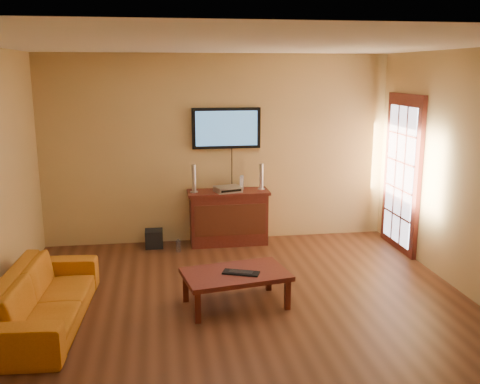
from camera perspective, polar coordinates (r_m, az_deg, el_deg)
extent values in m
plane|color=#3C1F10|center=(5.73, 0.67, -12.59)|extent=(5.00, 5.00, 0.00)
plane|color=tan|center=(7.74, -2.35, 4.56)|extent=(5.00, 0.00, 5.00)
plane|color=tan|center=(6.21, 24.10, 1.39)|extent=(0.00, 5.00, 5.00)
plane|color=white|center=(5.18, 0.75, 15.46)|extent=(5.00, 5.00, 0.00)
cube|color=#43150F|center=(7.70, 16.89, 1.72)|extent=(0.06, 1.02, 2.22)
cube|color=white|center=(7.69, 16.65, 1.71)|extent=(0.01, 0.79, 1.89)
cube|color=#43150F|center=(7.73, -1.25, -2.85)|extent=(1.10, 0.41, 0.74)
cube|color=black|center=(7.52, -1.04, -3.01)|extent=(1.01, 0.02, 0.44)
cube|color=#43150F|center=(7.64, -1.26, -0.03)|extent=(1.16, 0.44, 0.04)
cube|color=black|center=(7.67, -1.47, 6.83)|extent=(0.98, 0.07, 0.58)
cube|color=teal|center=(7.63, -1.44, 6.79)|extent=(0.88, 0.01, 0.49)
cube|color=#43150F|center=(5.73, -0.47, -8.78)|extent=(1.19, 0.83, 0.05)
cube|color=#43150F|center=(5.45, -4.53, -12.18)|extent=(0.06, 0.06, 0.33)
cube|color=#43150F|center=(5.74, 5.07, -10.85)|extent=(0.06, 0.06, 0.33)
cube|color=#43150F|center=(5.92, -5.82, -10.08)|extent=(0.06, 0.06, 0.33)
cube|color=#43150F|center=(6.19, 3.07, -8.99)|extent=(0.06, 0.06, 0.33)
imported|color=#B46514|center=(5.67, -20.20, -9.67)|extent=(0.67, 1.91, 0.73)
cylinder|color=silver|center=(7.56, -4.91, 0.02)|extent=(0.11, 0.11, 0.02)
cylinder|color=silver|center=(7.52, -4.94, 1.49)|extent=(0.06, 0.06, 0.38)
cylinder|color=silver|center=(7.75, 2.28, 0.35)|extent=(0.10, 0.10, 0.02)
cylinder|color=silver|center=(7.71, 2.29, 1.71)|extent=(0.06, 0.06, 0.36)
cube|color=silver|center=(7.57, -1.31, 0.32)|extent=(0.41, 0.34, 0.08)
cube|color=white|center=(7.67, 0.19, 0.95)|extent=(0.08, 0.15, 0.20)
cube|color=black|center=(7.73, -9.15, -4.92)|extent=(0.25, 0.25, 0.25)
cylinder|color=white|center=(7.50, -6.60, -5.77)|extent=(0.06, 0.06, 0.16)
sphere|color=white|center=(7.47, -6.62, -5.15)|extent=(0.03, 0.03, 0.03)
cube|color=black|center=(5.69, 0.10, -8.61)|extent=(0.41, 0.27, 0.02)
cube|color=black|center=(5.68, 0.10, -8.50)|extent=(0.27, 0.18, 0.01)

